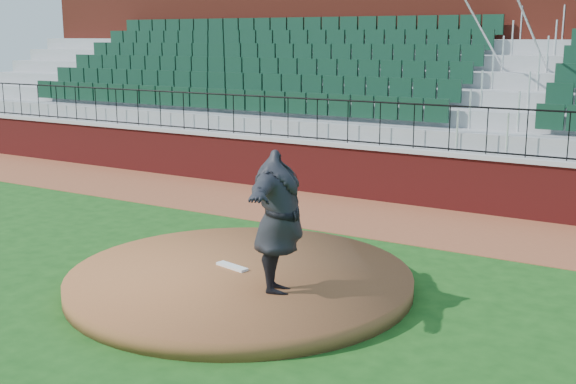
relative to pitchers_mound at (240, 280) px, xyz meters
The scene contains 10 objects.
ground 0.36m from the pitchers_mound, 65.74° to the right, with size 90.00×90.00×0.00m, color #164814.
warning_track 5.10m from the pitchers_mound, 88.46° to the left, with size 34.00×3.20×0.01m, color brown.
field_wall 6.71m from the pitchers_mound, 88.82° to the left, with size 34.00×0.35×1.20m, color maroon.
wall_cap 6.79m from the pitchers_mound, 88.82° to the left, with size 34.00×0.45×0.10m, color #B7B7B7.
wall_railing 6.90m from the pitchers_mound, 88.82° to the left, with size 34.00×0.05×1.00m, color black, non-canonical shape.
seating_stands 9.67m from the pitchers_mound, 89.16° to the left, with size 34.00×5.10×4.60m, color gray, non-canonical shape.
concourse_wall 12.50m from the pitchers_mound, 89.36° to the left, with size 34.00×0.50×5.50m, color maroon.
pitchers_mound is the anchor object (origin of this frame).
pitching_rubber 0.29m from the pitchers_mound, 154.81° to the left, with size 0.59×0.15×0.04m, color white.
pitcher 1.55m from the pitchers_mound, 24.20° to the right, with size 2.50×0.68×2.03m, color black.
Camera 1 is at (5.94, -8.34, 3.79)m, focal length 44.99 mm.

